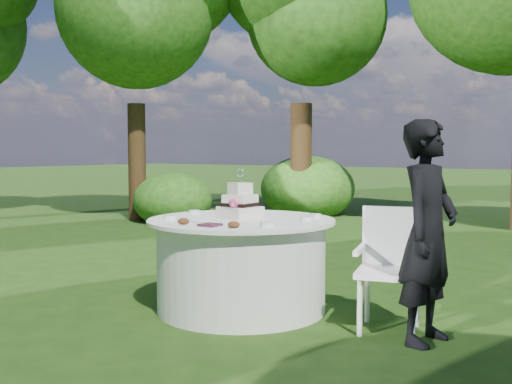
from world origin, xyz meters
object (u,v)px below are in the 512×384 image
at_px(guest, 428,232).
at_px(chair, 391,260).
at_px(cake, 240,205).
at_px(napkins, 210,225).
at_px(table, 241,264).

height_order(guest, chair, guest).
bearing_deg(cake, chair, 8.04).
height_order(napkins, chair, chair).
distance_m(napkins, cake, 0.59).
bearing_deg(guest, napkins, 116.04).
bearing_deg(cake, napkins, -76.84).
bearing_deg(chair, cake, -171.96).
bearing_deg(napkins, guest, 21.16).
distance_m(napkins, chair, 1.38).
xyz_separation_m(napkins, guest, (1.47, 0.57, -0.00)).
height_order(guest, table, guest).
xyz_separation_m(table, cake, (-0.04, 0.04, 0.50)).
bearing_deg(guest, chair, 67.91).
relative_size(guest, chair, 1.71).
distance_m(cake, chair, 1.33).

